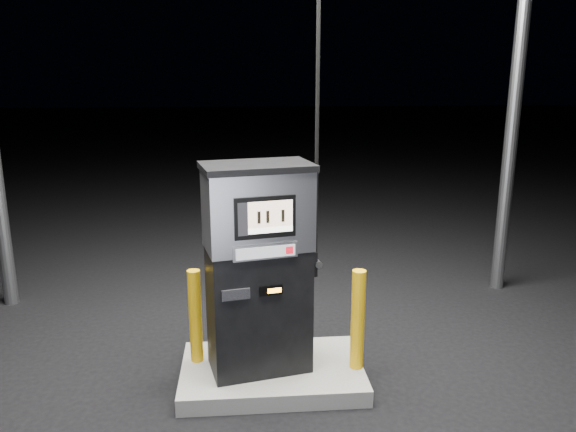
{
  "coord_description": "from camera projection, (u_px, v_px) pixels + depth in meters",
  "views": [
    {
      "loc": [
        -0.24,
        -4.49,
        2.68
      ],
      "look_at": [
        0.14,
        0.0,
        1.52
      ],
      "focal_mm": 35.0,
      "sensor_mm": 36.0,
      "label": 1
    }
  ],
  "objects": [
    {
      "name": "ground",
      "position": [
        272.0,
        380.0,
        5.02
      ],
      "size": [
        80.0,
        80.0,
        0.0
      ],
      "primitive_type": "plane",
      "color": "black",
      "rests_on": "ground"
    },
    {
      "name": "pump_island",
      "position": [
        272.0,
        373.0,
        5.0
      ],
      "size": [
        1.6,
        1.0,
        0.15
      ],
      "primitive_type": "cube",
      "color": "slate",
      "rests_on": "ground"
    },
    {
      "name": "fuel_dispenser",
      "position": [
        259.0,
        267.0,
        4.73
      ],
      "size": [
        1.04,
        0.71,
        3.76
      ],
      "rotation": [
        0.0,
        0.0,
        0.21
      ],
      "color": "black",
      "rests_on": "pump_island"
    },
    {
      "name": "bollard_left",
      "position": [
        195.0,
        316.0,
        4.96
      ],
      "size": [
        0.15,
        0.15,
        0.86
      ],
      "primitive_type": "cylinder",
      "rotation": [
        0.0,
        0.0,
        0.34
      ],
      "color": "yellow",
      "rests_on": "pump_island"
    },
    {
      "name": "bollard_right",
      "position": [
        358.0,
        320.0,
        4.84
      ],
      "size": [
        0.13,
        0.13,
        0.9
      ],
      "primitive_type": "cylinder",
      "rotation": [
        0.0,
        0.0,
        -0.09
      ],
      "color": "yellow",
      "rests_on": "pump_island"
    }
  ]
}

